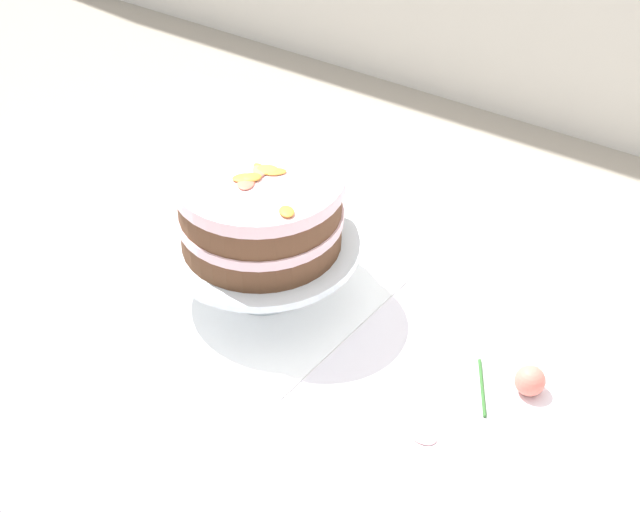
# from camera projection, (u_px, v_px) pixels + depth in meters

# --- Properties ---
(dining_table) EXTENTS (1.40, 1.00, 0.74)m
(dining_table) POSITION_uv_depth(u_px,v_px,m) (350.00, 390.00, 1.53)
(dining_table) COLOR white
(dining_table) RESTS_ON ground
(linen_napkin) EXTENTS (0.35, 0.35, 0.00)m
(linen_napkin) POSITION_uv_depth(u_px,v_px,m) (264.00, 292.00, 1.57)
(linen_napkin) COLOR white
(linen_napkin) RESTS_ON dining_table
(cake_stand) EXTENTS (0.29, 0.29, 0.10)m
(cake_stand) POSITION_uv_depth(u_px,v_px,m) (262.00, 251.00, 1.51)
(cake_stand) COLOR silver
(cake_stand) RESTS_ON linen_napkin
(layer_cake) EXTENTS (0.24, 0.24, 0.13)m
(layer_cake) POSITION_uv_depth(u_px,v_px,m) (260.00, 208.00, 1.47)
(layer_cake) COLOR brown
(layer_cake) RESTS_ON cake_stand
(fallen_rose) EXTENTS (0.11, 0.10, 0.04)m
(fallen_rose) POSITION_uv_depth(u_px,v_px,m) (528.00, 381.00, 1.39)
(fallen_rose) COLOR #2D6028
(fallen_rose) RESTS_ON dining_table
(loose_petal_0) EXTENTS (0.04, 0.03, 0.00)m
(loose_petal_0) POSITION_uv_depth(u_px,v_px,m) (424.00, 437.00, 1.34)
(loose_petal_0) COLOR pink
(loose_petal_0) RESTS_ON dining_table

